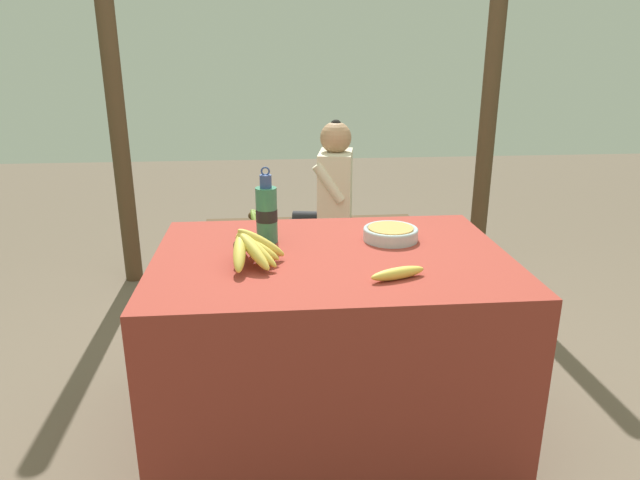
{
  "coord_description": "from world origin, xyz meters",
  "views": [
    {
      "loc": [
        -0.22,
        -2.01,
        1.48
      ],
      "look_at": [
        -0.04,
        0.05,
        0.78
      ],
      "focal_mm": 32.0,
      "sensor_mm": 36.0,
      "label": 1
    }
  ],
  "objects": [
    {
      "name": "market_counter",
      "position": [
        0.0,
        0.0,
        0.37
      ],
      "size": [
        1.33,
        0.95,
        0.74
      ],
      "color": "maroon",
      "rests_on": "ground_plane"
    },
    {
      "name": "loose_banana_front",
      "position": [
        0.2,
        -0.26,
        0.76
      ],
      "size": [
        0.21,
        0.1,
        0.04
      ],
      "rotation": [
        0.0,
        0.0,
        0.33
      ],
      "color": "#E0C64C",
      "rests_on": "market_counter"
    },
    {
      "name": "support_post_far",
      "position": [
        1.21,
        1.67,
        1.18
      ],
      "size": [
        0.11,
        0.11,
        2.35
      ],
      "color": "#4C3823",
      "rests_on": "ground_plane"
    },
    {
      "name": "banana_bunch_green",
      "position": [
        -0.31,
        1.5,
        0.47
      ],
      "size": [
        0.17,
        0.29,
        0.11
      ],
      "color": "#4C381E",
      "rests_on": "wooden_bench"
    },
    {
      "name": "seated_vendor",
      "position": [
        0.14,
        1.47,
        0.62
      ],
      "size": [
        0.44,
        0.42,
        1.07
      ],
      "rotation": [
        0.0,
        0.0,
        2.96
      ],
      "color": "#232328",
      "rests_on": "ground_plane"
    },
    {
      "name": "water_bottle",
      "position": [
        -0.24,
        0.17,
        0.86
      ],
      "size": [
        0.09,
        0.09,
        0.3
      ],
      "color": "#337556",
      "rests_on": "market_counter"
    },
    {
      "name": "serving_bowl",
      "position": [
        0.26,
        0.15,
        0.77
      ],
      "size": [
        0.22,
        0.22,
        0.05
      ],
      "color": "silver",
      "rests_on": "market_counter"
    },
    {
      "name": "wooden_bench",
      "position": [
        0.03,
        1.5,
        0.34
      ],
      "size": [
        1.35,
        0.32,
        0.41
      ],
      "color": "#4C3823",
      "rests_on": "ground_plane"
    },
    {
      "name": "support_post_near",
      "position": [
        -1.16,
        1.67,
        1.18
      ],
      "size": [
        0.11,
        0.11,
        2.35
      ],
      "color": "#4C3823",
      "rests_on": "ground_plane"
    },
    {
      "name": "banana_bunch_ripe",
      "position": [
        -0.3,
        -0.08,
        0.81
      ],
      "size": [
        0.2,
        0.3,
        0.15
      ],
      "color": "#4C381E",
      "rests_on": "market_counter"
    },
    {
      "name": "ground_plane",
      "position": [
        0.0,
        0.0,
        0.0
      ],
      "size": [
        12.0,
        12.0,
        0.0
      ],
      "primitive_type": "plane",
      "color": "brown"
    }
  ]
}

